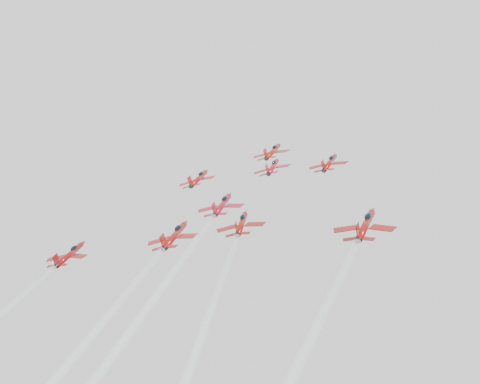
% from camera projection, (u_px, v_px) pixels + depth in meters
% --- Properties ---
extents(jet_lead, '(9.49, 11.47, 9.31)m').
position_uv_depth(jet_lead, '(273.00, 151.00, 161.10)').
color(jet_lead, '#A6180F').
extents(jet_row2_left, '(9.23, 11.16, 9.05)m').
position_uv_depth(jet_row2_left, '(199.00, 178.00, 153.68)').
color(jet_row2_left, '#A91110').
extents(jet_row2_center, '(8.77, 10.61, 8.61)m').
position_uv_depth(jet_row2_center, '(273.00, 167.00, 148.49)').
color(jet_row2_center, '#AD101B').
extents(jet_row2_right, '(8.77, 10.60, 8.60)m').
position_uv_depth(jet_row2_right, '(330.00, 162.00, 141.45)').
color(jet_row2_right, '#99100E').
extents(jet_center, '(9.60, 82.13, 66.82)m').
position_uv_depth(jet_center, '(117.00, 334.00, 89.84)').
color(jet_center, '#AC1020').
extents(jet_rear_right, '(9.02, 77.23, 62.83)m').
position_uv_depth(jet_rear_right, '(139.00, 369.00, 79.69)').
color(jet_rear_right, maroon).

